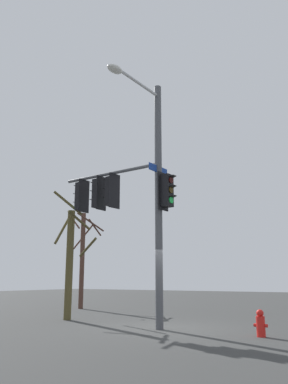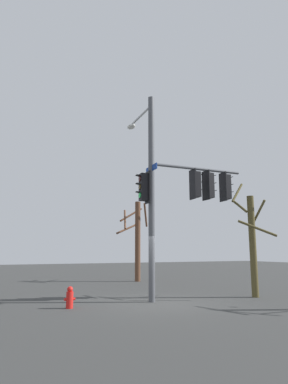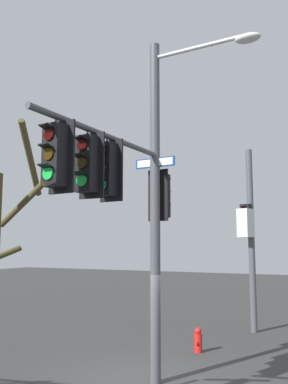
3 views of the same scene
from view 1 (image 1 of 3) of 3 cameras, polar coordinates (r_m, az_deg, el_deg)
ground_plane at (r=13.48m, az=2.90°, el=-19.21°), size 80.00×80.00×0.00m
main_signal_pole_assembly at (r=13.88m, az=-1.91°, el=0.46°), size 5.02×3.28×8.36m
fire_hydrant at (r=11.84m, az=16.65°, el=-17.95°), size 0.38×0.24×0.73m
bare_tree_behind_pole at (r=22.25m, az=-8.94°, el=-9.10°), size 1.93×2.02×5.24m
bare_tree_across_street at (r=16.26m, az=-10.72°, el=-9.49°), size 1.61×1.93×5.06m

